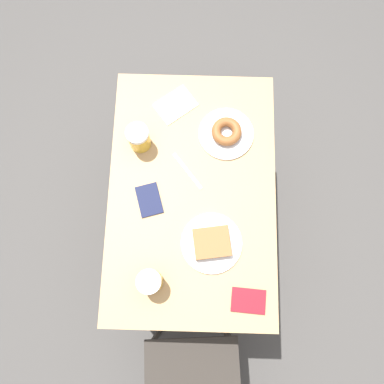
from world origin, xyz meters
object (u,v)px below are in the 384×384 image
object	(u,v)px
plate_with_cake	(212,243)
beer_mug_left	(150,282)
beer_mug_center	(139,138)
fork	(187,171)
passport_near_edge	(248,301)
napkin_folded	(175,105)
plate_with_donut	(226,133)
passport_far_edge	(149,200)

from	to	relation	value
plate_with_cake	beer_mug_left	size ratio (longest dim) A/B	1.97
beer_mug_center	fork	world-z (taller)	beer_mug_center
plate_with_cake	beer_mug_center	xyz separation A→B (m)	(0.29, -0.40, 0.04)
passport_near_edge	plate_with_cake	bearing A→B (deg)	-56.03
beer_mug_center	napkin_folded	xyz separation A→B (m)	(-0.13, -0.17, -0.06)
plate_with_donut	napkin_folded	distance (m)	0.25
beer_mug_center	plate_with_cake	bearing A→B (deg)	126.56
plate_with_donut	passport_far_edge	world-z (taller)	plate_with_donut
beer_mug_left	plate_with_donut	bearing A→B (deg)	-114.57
plate_with_cake	beer_mug_left	world-z (taller)	beer_mug_left
plate_with_donut	passport_far_edge	bearing A→B (deg)	43.54
fork	passport_near_edge	bearing A→B (deg)	116.04
plate_with_donut	passport_near_edge	distance (m)	0.66
passport_near_edge	beer_mug_left	bearing A→B (deg)	-9.23
beer_mug_left	passport_near_edge	xyz separation A→B (m)	(-0.36, 0.06, -0.06)
plate_with_cake	napkin_folded	bearing A→B (deg)	-74.33
plate_with_donut	passport_near_edge	xyz separation A→B (m)	(-0.09, 0.65, -0.01)
beer_mug_left	passport_near_edge	world-z (taller)	beer_mug_left
plate_with_donut	beer_mug_left	bearing A→B (deg)	65.43
beer_mug_center	fork	distance (m)	0.23
beer_mug_center	napkin_folded	bearing A→B (deg)	-127.85
passport_far_edge	beer_mug_left	bearing A→B (deg)	94.99
passport_far_edge	plate_with_donut	bearing A→B (deg)	-136.46
plate_with_cake	napkin_folded	world-z (taller)	plate_with_cake
fork	passport_near_edge	distance (m)	0.55
plate_with_cake	passport_near_edge	world-z (taller)	plate_with_cake
plate_with_donut	napkin_folded	xyz separation A→B (m)	(0.21, -0.12, -0.02)
beer_mug_left	passport_far_edge	world-z (taller)	beer_mug_left
passport_near_edge	passport_far_edge	distance (m)	0.53
plate_with_cake	passport_far_edge	bearing A→B (deg)	-33.24
plate_with_donut	beer_mug_center	distance (m)	0.35
beer_mug_left	passport_near_edge	distance (m)	0.37
passport_far_edge	fork	bearing A→B (deg)	-140.09
fork	passport_near_edge	xyz separation A→B (m)	(-0.24, 0.49, 0.00)
fork	beer_mug_left	bearing A→B (deg)	74.60
plate_with_donut	beer_mug_center	size ratio (longest dim) A/B	1.90
passport_near_edge	beer_mug_center	bearing A→B (deg)	-54.31
beer_mug_center	passport_far_edge	world-z (taller)	beer_mug_center
beer_mug_left	beer_mug_center	distance (m)	0.55
napkin_folded	plate_with_cake	bearing A→B (deg)	105.67
plate_with_cake	passport_near_edge	bearing A→B (deg)	123.97
napkin_folded	passport_near_edge	xyz separation A→B (m)	(-0.30, 0.78, 0.00)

